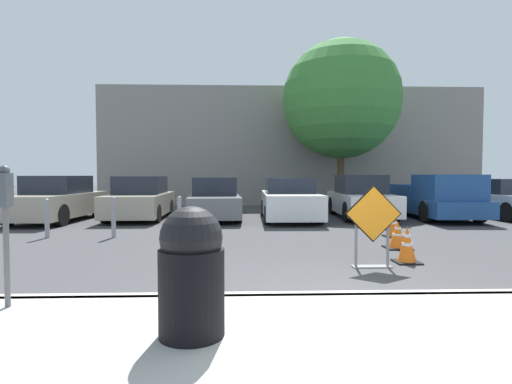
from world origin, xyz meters
TOP-DOWN VIEW (x-y plane):
  - ground_plane at (0.00, 10.00)m, footprint 96.00×96.00m
  - sidewalk_strip at (0.00, -1.14)m, footprint 27.71×2.27m
  - curb_lip at (0.00, 0.00)m, footprint 27.71×0.20m
  - road_closed_sign at (1.09, 1.89)m, footprint 0.97×0.20m
  - traffic_cone_nearest at (1.84, 2.26)m, footprint 0.44×0.44m
  - traffic_cone_second at (2.21, 3.65)m, footprint 0.52×0.52m
  - traffic_cone_third at (2.73, 5.24)m, footprint 0.45×0.45m
  - traffic_cone_fourth at (3.15, 6.64)m, footprint 0.39×0.39m
  - traffic_cone_fifth at (3.52, 8.11)m, footprint 0.46×0.46m
  - parked_car_nearest at (-7.51, 9.10)m, footprint 2.02×4.48m
  - parked_car_second at (-4.83, 9.74)m, footprint 1.93×4.22m
  - parked_car_third at (-2.14, 9.78)m, footprint 2.01×4.75m
  - parked_car_fourth at (0.54, 9.38)m, footprint 1.95×4.70m
  - parked_car_fifth at (3.23, 9.76)m, footprint 1.95×4.53m
  - pickup_truck at (5.90, 9.32)m, footprint 2.16×5.09m
  - parked_car_sixth at (8.60, 9.60)m, footprint 2.08×4.26m
  - trash_bin at (-1.60, -1.24)m, footprint 0.59×0.59m
  - bollard_nearest at (-2.74, 5.37)m, footprint 0.12×0.12m
  - bollard_second at (-4.40, 5.37)m, footprint 0.12×0.12m
  - bollard_third at (-6.06, 5.37)m, footprint 0.12×0.12m
  - parking_meter at (-3.72, -0.39)m, footprint 0.11×0.15m
  - building_facade_backdrop at (1.48, 18.33)m, footprint 20.08×5.00m
  - street_tree_behind_lot at (3.46, 13.67)m, footprint 5.44×5.44m

SIDE VIEW (x-z plane):
  - ground_plane at x=0.00m, z-range 0.00..0.00m
  - sidewalk_strip at x=0.00m, z-range 0.00..0.14m
  - curb_lip at x=0.00m, z-range 0.00..0.14m
  - traffic_cone_second at x=2.21m, z-range -0.01..0.59m
  - traffic_cone_fifth at x=3.52m, z-range -0.01..0.59m
  - traffic_cone_nearest at x=1.84m, z-range -0.01..0.66m
  - traffic_cone_third at x=2.73m, z-range -0.01..0.71m
  - traffic_cone_fourth at x=3.15m, z-range -0.01..0.77m
  - bollard_third at x=-6.06m, z-range 0.03..1.02m
  - bollard_second at x=-4.40m, z-range 0.03..1.08m
  - bollard_nearest at x=-2.74m, z-range 0.03..1.08m
  - parked_car_sixth at x=8.60m, z-range -0.05..1.40m
  - parked_car_third at x=-2.14m, z-range -0.07..1.44m
  - parked_car_fourth at x=0.54m, z-range -0.05..1.43m
  - parked_car_second at x=-4.83m, z-range -0.07..1.47m
  - pickup_truck at x=5.90m, z-range -0.08..1.52m
  - parked_car_nearest at x=-7.51m, z-range -0.06..1.50m
  - parked_car_fifth at x=3.23m, z-range -0.07..1.52m
  - trash_bin at x=-1.60m, z-range 0.14..1.31m
  - road_closed_sign at x=1.09m, z-range 0.08..1.49m
  - parking_meter at x=-3.72m, z-range 0.42..1.97m
  - building_facade_backdrop at x=1.48m, z-range 0.00..6.18m
  - street_tree_behind_lot at x=3.46m, z-range 1.17..8.97m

